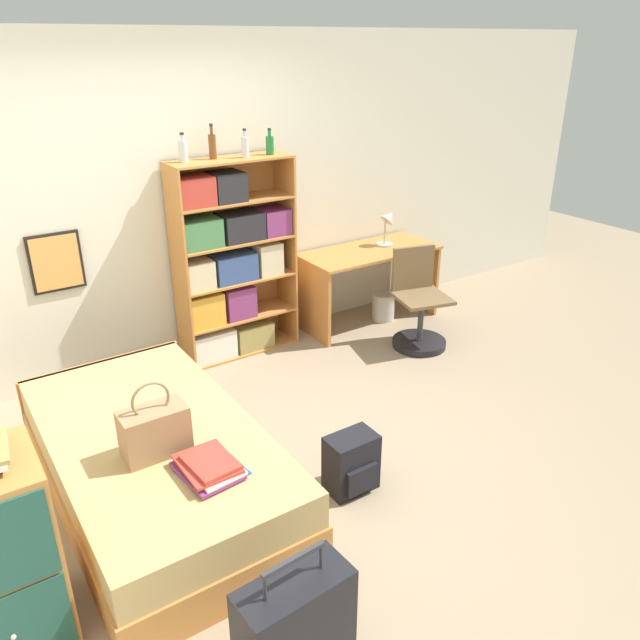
{
  "coord_description": "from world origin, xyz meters",
  "views": [
    {
      "loc": [
        -1.51,
        -3.03,
        2.51
      ],
      "look_at": [
        0.66,
        0.21,
        0.75
      ],
      "focal_mm": 35.0,
      "sensor_mm": 36.0,
      "label": 1
    }
  ],
  "objects_px": {
    "bookcase": "(228,266)",
    "bottle_brown": "(212,146)",
    "suitcase": "(295,635)",
    "backpack": "(352,463)",
    "desk": "(369,271)",
    "bed": "(155,461)",
    "waste_bin": "(383,306)",
    "bottle_clear": "(245,146)",
    "desk_lamp": "(388,222)",
    "handbag": "(155,430)",
    "bottle_green": "(183,151)",
    "desk_chair": "(418,315)",
    "book_stack_on_bed": "(210,467)",
    "bottle_blue": "(270,145)"
  },
  "relations": [
    {
      "from": "bottle_brown",
      "to": "bottle_blue",
      "type": "relative_size",
      "value": 1.29
    },
    {
      "from": "bed",
      "to": "handbag",
      "type": "xyz_separation_m",
      "value": [
        -0.05,
        -0.24,
        0.38
      ]
    },
    {
      "from": "handbag",
      "to": "suitcase",
      "type": "height_order",
      "value": "handbag"
    },
    {
      "from": "desk",
      "to": "suitcase",
      "type": "bearing_deg",
      "value": -132.24
    },
    {
      "from": "desk",
      "to": "backpack",
      "type": "relative_size",
      "value": 3.54
    },
    {
      "from": "bottle_clear",
      "to": "book_stack_on_bed",
      "type": "bearing_deg",
      "value": -123.46
    },
    {
      "from": "bed",
      "to": "suitcase",
      "type": "xyz_separation_m",
      "value": [
        0.05,
        -1.51,
        0.06
      ]
    },
    {
      "from": "desk_lamp",
      "to": "suitcase",
      "type": "bearing_deg",
      "value": -134.48
    },
    {
      "from": "waste_bin",
      "to": "book_stack_on_bed",
      "type": "bearing_deg",
      "value": -145.49
    },
    {
      "from": "bookcase",
      "to": "desk_chair",
      "type": "height_order",
      "value": "bookcase"
    },
    {
      "from": "book_stack_on_bed",
      "to": "suitcase",
      "type": "distance_m",
      "value": 0.97
    },
    {
      "from": "bottle_brown",
      "to": "waste_bin",
      "type": "height_order",
      "value": "bottle_brown"
    },
    {
      "from": "bottle_green",
      "to": "waste_bin",
      "type": "height_order",
      "value": "bottle_green"
    },
    {
      "from": "bed",
      "to": "book_stack_on_bed",
      "type": "relative_size",
      "value": 5.52
    },
    {
      "from": "suitcase",
      "to": "bottle_brown",
      "type": "relative_size",
      "value": 2.68
    },
    {
      "from": "bottle_brown",
      "to": "bottle_clear",
      "type": "height_order",
      "value": "bottle_brown"
    },
    {
      "from": "handbag",
      "to": "bottle_brown",
      "type": "relative_size",
      "value": 1.67
    },
    {
      "from": "desk_chair",
      "to": "waste_bin",
      "type": "relative_size",
      "value": 3.28
    },
    {
      "from": "bottle_clear",
      "to": "desk_lamp",
      "type": "height_order",
      "value": "bottle_clear"
    },
    {
      "from": "bookcase",
      "to": "bottle_brown",
      "type": "distance_m",
      "value": 0.98
    },
    {
      "from": "book_stack_on_bed",
      "to": "bottle_green",
      "type": "distance_m",
      "value": 2.52
    },
    {
      "from": "bed",
      "to": "book_stack_on_bed",
      "type": "bearing_deg",
      "value": -78.46
    },
    {
      "from": "suitcase",
      "to": "bottle_brown",
      "type": "height_order",
      "value": "bottle_brown"
    },
    {
      "from": "bookcase",
      "to": "backpack",
      "type": "relative_size",
      "value": 4.49
    },
    {
      "from": "bookcase",
      "to": "desk_lamp",
      "type": "bearing_deg",
      "value": -3.03
    },
    {
      "from": "handbag",
      "to": "bottle_clear",
      "type": "distance_m",
      "value": 2.47
    },
    {
      "from": "bottle_clear",
      "to": "desk_chair",
      "type": "height_order",
      "value": "bottle_clear"
    },
    {
      "from": "book_stack_on_bed",
      "to": "suitcase",
      "type": "xyz_separation_m",
      "value": [
        -0.07,
        -0.94,
        -0.21
      ]
    },
    {
      "from": "bottle_clear",
      "to": "waste_bin",
      "type": "height_order",
      "value": "bottle_clear"
    },
    {
      "from": "suitcase",
      "to": "backpack",
      "type": "relative_size",
      "value": 1.9
    },
    {
      "from": "bookcase",
      "to": "desk_chair",
      "type": "xyz_separation_m",
      "value": [
        1.44,
        -0.78,
        -0.51
      ]
    },
    {
      "from": "bed",
      "to": "waste_bin",
      "type": "relative_size",
      "value": 7.8
    },
    {
      "from": "bottle_blue",
      "to": "desk_lamp",
      "type": "relative_size",
      "value": 0.58
    },
    {
      "from": "handbag",
      "to": "bottle_brown",
      "type": "xyz_separation_m",
      "value": [
        1.22,
        1.71,
        1.16
      ]
    },
    {
      "from": "handbag",
      "to": "bottle_green",
      "type": "xyz_separation_m",
      "value": [
        0.98,
        1.71,
        1.14
      ]
    },
    {
      "from": "bottle_blue",
      "to": "desk_chair",
      "type": "relative_size",
      "value": 0.23
    },
    {
      "from": "bottle_clear",
      "to": "desk_lamp",
      "type": "xyz_separation_m",
      "value": [
        1.44,
        -0.04,
        -0.81
      ]
    },
    {
      "from": "handbag",
      "to": "book_stack_on_bed",
      "type": "distance_m",
      "value": 0.38
    },
    {
      "from": "suitcase",
      "to": "backpack",
      "type": "xyz_separation_m",
      "value": [
        0.95,
        0.89,
        -0.11
      ]
    },
    {
      "from": "bottle_clear",
      "to": "bookcase",
      "type": "bearing_deg",
      "value": 167.45
    },
    {
      "from": "bottle_green",
      "to": "backpack",
      "type": "relative_size",
      "value": 0.58
    },
    {
      "from": "handbag",
      "to": "bookcase",
      "type": "relative_size",
      "value": 0.26
    },
    {
      "from": "bed",
      "to": "bottle_brown",
      "type": "relative_size",
      "value": 7.84
    },
    {
      "from": "desk",
      "to": "backpack",
      "type": "bearing_deg",
      "value": -129.92
    },
    {
      "from": "bottle_brown",
      "to": "handbag",
      "type": "bearing_deg",
      "value": -125.41
    },
    {
      "from": "book_stack_on_bed",
      "to": "desk_chair",
      "type": "bearing_deg",
      "value": 25.54
    },
    {
      "from": "desk",
      "to": "book_stack_on_bed",
      "type": "bearing_deg",
      "value": -143.05
    },
    {
      "from": "book_stack_on_bed",
      "to": "waste_bin",
      "type": "height_order",
      "value": "book_stack_on_bed"
    },
    {
      "from": "bottle_clear",
      "to": "bottle_brown",
      "type": "bearing_deg",
      "value": 161.34
    },
    {
      "from": "bottle_brown",
      "to": "backpack",
      "type": "relative_size",
      "value": 0.71
    }
  ]
}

